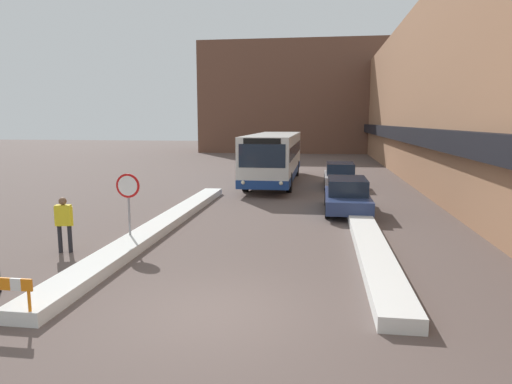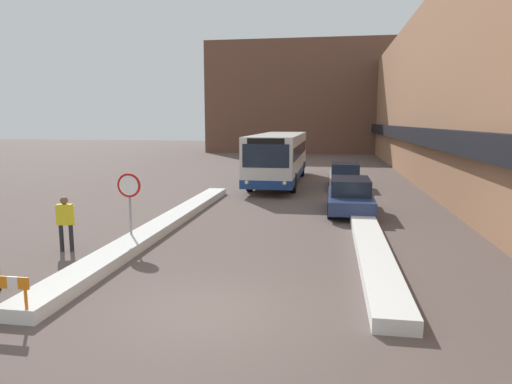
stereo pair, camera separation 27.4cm
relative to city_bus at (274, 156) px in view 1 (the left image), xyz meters
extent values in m
plane|color=brown|center=(0.83, -19.90, -1.69)|extent=(160.00, 160.00, 0.00)
cube|color=#996B4C|center=(10.83, 4.10, 3.72)|extent=(5.00, 60.00, 10.82)
cube|color=black|center=(8.08, 4.10, 1.36)|extent=(0.50, 60.00, 0.90)
cube|color=brown|center=(0.83, 30.48, 5.03)|extent=(26.00, 8.00, 13.45)
cube|color=silver|center=(-2.77, -12.97, -1.54)|extent=(0.90, 16.16, 0.30)
cube|color=silver|center=(4.43, -12.81, -1.53)|extent=(0.90, 15.10, 0.32)
cube|color=silver|center=(0.00, 0.01, 0.08)|extent=(2.66, 12.23, 2.60)
cube|color=navy|center=(0.00, 0.01, -0.99)|extent=(2.68, 12.25, 0.46)
cube|color=#192333|center=(0.00, 0.01, 0.44)|extent=(2.68, 11.25, 0.72)
cube|color=#192333|center=(0.00, -6.12, 0.47)|extent=(2.34, 0.03, 1.17)
cube|color=black|center=(0.00, -6.12, 1.20)|extent=(1.86, 0.03, 0.28)
sphere|color=#F2EAC6|center=(-0.96, -6.13, -0.87)|extent=(0.20, 0.20, 0.20)
sphere|color=#F2EAC6|center=(0.96, -6.13, -0.87)|extent=(0.20, 0.20, 0.20)
cylinder|color=black|center=(-1.21, -3.79, -1.14)|extent=(0.28, 1.11, 1.11)
cylinder|color=black|center=(1.21, -3.79, -1.14)|extent=(0.28, 1.11, 1.11)
cylinder|color=black|center=(-1.21, 3.80, -1.14)|extent=(0.28, 1.11, 1.11)
cylinder|color=black|center=(1.21, 3.80, -1.14)|extent=(0.28, 1.11, 1.11)
cube|color=navy|center=(4.03, -8.88, -1.16)|extent=(1.83, 4.59, 0.55)
cube|color=#192333|center=(4.03, -8.76, -0.56)|extent=(1.61, 2.52, 0.65)
cylinder|color=black|center=(4.87, -10.30, -1.37)|extent=(0.20, 0.63, 0.63)
cylinder|color=black|center=(3.20, -10.30, -1.37)|extent=(0.20, 0.63, 0.63)
cylinder|color=black|center=(4.87, -7.45, -1.37)|extent=(0.20, 0.63, 0.63)
cylinder|color=black|center=(3.20, -7.45, -1.37)|extent=(0.20, 0.63, 0.63)
cube|color=#B7B7BC|center=(4.03, -1.39, -1.17)|extent=(1.78, 4.36, 0.54)
cube|color=#192333|center=(4.03, -1.28, -0.58)|extent=(1.57, 2.40, 0.65)
cylinder|color=black|center=(4.84, -2.75, -1.37)|extent=(0.20, 0.63, 0.63)
cylinder|color=black|center=(3.22, -2.75, -1.37)|extent=(0.20, 0.63, 0.63)
cylinder|color=black|center=(4.84, -0.04, -1.37)|extent=(0.20, 0.63, 0.63)
cylinder|color=black|center=(3.22, -0.04, -1.37)|extent=(0.20, 0.63, 0.63)
cylinder|color=gray|center=(-3.04, -15.13, -0.56)|extent=(0.07, 0.07, 2.26)
cylinder|color=red|center=(-3.04, -15.15, 0.19)|extent=(0.76, 0.03, 0.76)
cylinder|color=white|center=(-3.04, -15.16, 0.19)|extent=(0.62, 0.02, 0.62)
cylinder|color=#232328|center=(-4.72, -16.30, -1.28)|extent=(0.12, 0.12, 0.82)
cylinder|color=#232328|center=(-4.44, -16.24, -1.28)|extent=(0.12, 0.12, 0.82)
cube|color=yellow|center=(-4.58, -16.27, -0.56)|extent=(0.48, 0.29, 0.61)
sphere|color=brown|center=(-4.58, -16.27, -0.14)|extent=(0.23, 0.23, 0.23)
cylinder|color=yellow|center=(-4.79, -16.31, -0.59)|extent=(0.10, 0.10, 0.58)
cylinder|color=yellow|center=(-4.36, -16.22, -0.59)|extent=(0.10, 0.10, 0.58)
cylinder|color=orange|center=(-2.51, -20.98, -1.34)|extent=(0.06, 0.06, 0.70)
cube|color=orange|center=(-2.98, -20.98, -0.87)|extent=(0.22, 0.04, 0.24)
cube|color=white|center=(-2.76, -20.98, -0.87)|extent=(0.22, 0.04, 0.24)
cube|color=orange|center=(-2.54, -20.98, -0.87)|extent=(0.22, 0.04, 0.24)
camera|label=1|loc=(2.88, -28.47, 2.17)|focal=32.00mm
camera|label=2|loc=(3.15, -28.43, 2.17)|focal=32.00mm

